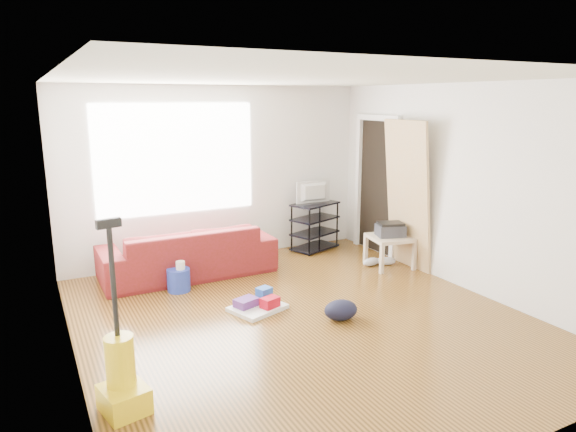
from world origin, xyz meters
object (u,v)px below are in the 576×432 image
tv_stand (315,226)px  vacuum (122,376)px  bucket (179,291)px  backpack (341,319)px  cleaning_tray (258,304)px  side_table (390,241)px  sofa (189,275)px

tv_stand → vacuum: size_ratio=0.56×
vacuum → bucket: bearing=52.1°
tv_stand → backpack: size_ratio=2.22×
cleaning_tray → bucket: bearing=123.0°
tv_stand → vacuum: bearing=-158.3°
side_table → sofa: bearing=159.7°
bucket → vacuum: (-1.06, -2.24, 0.27)m
sofa → vacuum: vacuum is taller
backpack → vacuum: size_ratio=0.25×
side_table → cleaning_tray: size_ratio=0.93×
side_table → bucket: size_ratio=2.24×
tv_stand → side_table: tv_stand is taller
side_table → bucket: (-2.89, 0.45, -0.37)m
bucket → cleaning_tray: cleaning_tray is taller
vacuum → side_table: bearing=11.9°
bucket → sofa: bearing=61.5°
side_table → tv_stand: bearing=111.7°
bucket → backpack: bucket is taller
side_table → backpack: side_table is taller
bucket → backpack: bearing=-51.2°
tv_stand → side_table: (0.49, -1.23, -0.00)m
sofa → backpack: 2.37m
side_table → backpack: size_ratio=1.67×
sofa → vacuum: (-1.34, -2.75, 0.27)m
sofa → backpack: bearing=115.5°
side_table → vacuum: bearing=-155.6°
backpack → side_table: bearing=34.2°
backpack → vacuum: 2.46m
sofa → cleaning_tray: (0.35, -1.49, 0.06)m
sofa → side_table: side_table is taller
side_table → vacuum: (-3.95, -1.79, -0.10)m
sofa → bucket: bearing=61.5°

